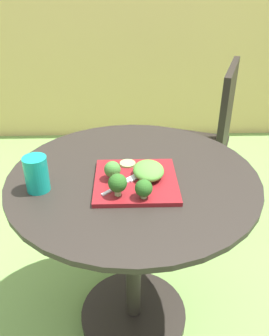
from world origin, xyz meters
TOP-DOWN VIEW (x-y plane):
  - ground_plane at (0.00, 0.00)m, footprint 12.00×12.00m
  - bamboo_fence at (0.00, 1.89)m, footprint 8.00×0.08m
  - patio_table at (0.00, 0.00)m, footprint 0.82×0.82m
  - patio_chair at (0.38, 0.69)m, footprint 0.57×0.57m
  - salad_plate at (0.01, -0.05)m, footprint 0.26×0.26m
  - drinking_glass at (-0.29, -0.08)m, footprint 0.07×0.07m
  - fork at (-0.03, -0.07)m, footprint 0.12×0.12m
  - lettuce_mound at (0.05, -0.03)m, footprint 0.10×0.12m
  - broccoli_floret_0 at (-0.07, -0.05)m, footprint 0.05×0.05m
  - broccoli_floret_1 at (0.03, -0.15)m, footprint 0.05×0.05m
  - broccoli_floret_2 at (-0.05, -0.13)m, footprint 0.05×0.05m
  - cucumber_slice_0 at (-0.02, 0.04)m, footprint 0.05×0.05m

SIDE VIEW (x-z plane):
  - ground_plane at x=0.00m, z-range 0.00..0.00m
  - patio_table at x=0.00m, z-range 0.07..0.79m
  - patio_chair at x=0.38m, z-range 0.08..0.98m
  - bamboo_fence at x=0.00m, z-range 0.00..1.39m
  - salad_plate at x=0.01m, z-range 0.72..0.73m
  - fork at x=-0.03m, z-range 0.73..0.73m
  - cucumber_slice_0 at x=-0.02m, z-range 0.73..0.74m
  - lettuce_mound at x=0.05m, z-range 0.73..0.77m
  - broccoli_floret_1 at x=0.03m, z-range 0.73..0.79m
  - broccoli_floret_0 at x=-0.07m, z-range 0.73..0.79m
  - drinking_glass at x=-0.29m, z-range 0.71..0.82m
  - broccoli_floret_2 at x=-0.05m, z-range 0.73..0.80m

